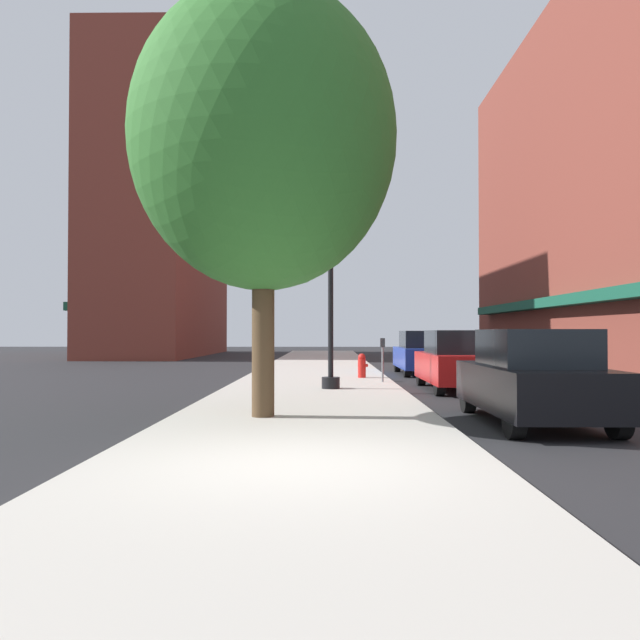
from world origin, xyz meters
TOP-DOWN VIEW (x-y plane):
  - ground_plane at (4.00, 18.00)m, footprint 90.00×90.00m
  - sidewalk_slab at (0.00, 19.00)m, footprint 4.80×50.00m
  - building_far_background at (-11.01, 37.00)m, footprint 6.80×18.00m
  - lamppost at (0.49, 9.68)m, footprint 0.48×0.48m
  - fire_hydrant at (1.53, 13.73)m, footprint 0.33×0.26m
  - parking_meter_near at (2.05, 11.94)m, footprint 0.14×0.09m
  - tree_near at (-0.74, 4.04)m, footprint 4.73×4.73m
  - car_black at (4.00, 3.96)m, footprint 1.80×4.30m
  - car_red at (4.00, 10.47)m, footprint 1.80×4.30m
  - car_blue at (4.00, 17.10)m, footprint 1.80×4.30m

SIDE VIEW (x-z plane):
  - ground_plane at x=4.00m, z-range 0.00..0.00m
  - sidewalk_slab at x=0.00m, z-range 0.00..0.12m
  - fire_hydrant at x=1.53m, z-range 0.12..0.91m
  - car_black at x=4.00m, z-range -0.02..1.64m
  - car_red at x=4.00m, z-range -0.02..1.64m
  - car_blue at x=4.00m, z-range -0.02..1.64m
  - parking_meter_near at x=2.05m, z-range 0.29..1.60m
  - lamppost at x=0.49m, z-range 0.25..6.15m
  - tree_near at x=-0.74m, z-range 1.22..8.89m
  - building_far_background at x=-11.01m, z-range -0.02..19.41m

